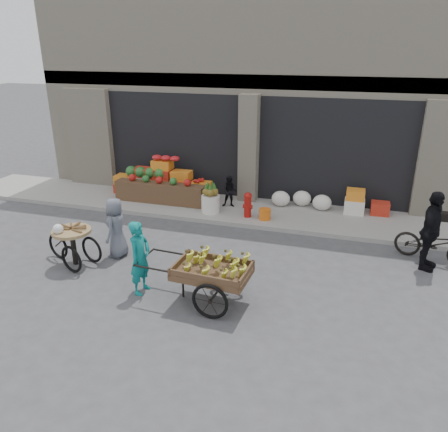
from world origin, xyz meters
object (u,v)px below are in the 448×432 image
(orange_bucket, at_px, (265,214))
(banana_cart, at_px, (209,269))
(pineapple_bin, at_px, (211,204))
(vendor_grey, at_px, (116,228))
(seated_person, at_px, (230,191))
(vendor_woman, at_px, (140,258))
(fire_hydrant, at_px, (248,204))
(cyclist, at_px, (431,231))
(bicycle, at_px, (435,243))
(tricycle_cart, at_px, (73,241))

(orange_bucket, distance_m, banana_cart, 4.21)
(pineapple_bin, height_order, vendor_grey, vendor_grey)
(pineapple_bin, xyz_separation_m, seated_person, (0.40, 0.60, 0.21))
(vendor_grey, bearing_deg, vendor_woman, 40.99)
(seated_person, relative_size, vendor_grey, 0.66)
(fire_hydrant, height_order, vendor_grey, vendor_grey)
(vendor_grey, relative_size, cyclist, 0.79)
(fire_hydrant, height_order, bicycle, bicycle)
(fire_hydrant, bearing_deg, bicycle, -14.30)
(bicycle, bearing_deg, vendor_grey, 122.88)
(orange_bucket, xyz_separation_m, vendor_woman, (-1.60, -4.20, 0.48))
(tricycle_cart, bearing_deg, fire_hydrant, 65.83)
(fire_hydrant, distance_m, seated_person, 0.96)
(orange_bucket, bearing_deg, pineapple_bin, 176.42)
(vendor_woman, xyz_separation_m, vendor_grey, (-1.26, 1.29, -0.05))
(pineapple_bin, distance_m, tricycle_cart, 4.18)
(orange_bucket, xyz_separation_m, banana_cart, (-0.19, -4.18, 0.45))
(fire_hydrant, bearing_deg, tricycle_cart, -130.28)
(pineapple_bin, bearing_deg, seated_person, 56.31)
(cyclist, bearing_deg, pineapple_bin, 92.06)
(pineapple_bin, height_order, bicycle, bicycle)
(fire_hydrant, bearing_deg, vendor_grey, -128.61)
(pineapple_bin, height_order, tricycle_cart, tricycle_cart)
(fire_hydrant, bearing_deg, banana_cart, -85.79)
(seated_person, bearing_deg, cyclist, -33.55)
(fire_hydrant, distance_m, vendor_grey, 3.79)
(cyclist, bearing_deg, bicycle, -8.07)
(tricycle_cart, height_order, cyclist, cyclist)
(cyclist, bearing_deg, tricycle_cart, 123.87)
(banana_cart, xyz_separation_m, vendor_woman, (-1.42, -0.01, 0.03))
(seated_person, xyz_separation_m, bicycle, (5.30, -1.82, -0.13))
(vendor_woman, height_order, tricycle_cart, vendor_woman)
(orange_bucket, distance_m, seated_person, 1.42)
(orange_bucket, height_order, bicycle, bicycle)
(seated_person, bearing_deg, vendor_grey, -124.74)
(vendor_woman, distance_m, vendor_grey, 1.80)
(orange_bucket, bearing_deg, vendor_woman, -110.91)
(pineapple_bin, relative_size, cyclist, 0.29)
(cyclist, bearing_deg, fire_hydrant, 88.83)
(pineapple_bin, relative_size, vendor_grey, 0.37)
(orange_bucket, height_order, cyclist, cyclist)
(pineapple_bin, distance_m, cyclist, 5.76)
(vendor_woman, relative_size, cyclist, 0.85)
(cyclist, bearing_deg, vendor_woman, 134.42)
(fire_hydrant, height_order, cyclist, cyclist)
(vendor_grey, bearing_deg, cyclist, 98.24)
(banana_cart, bearing_deg, cyclist, 36.63)
(fire_hydrant, xyz_separation_m, vendor_grey, (-2.36, -2.96, 0.20))
(fire_hydrant, distance_m, bicycle, 4.75)
(banana_cart, height_order, vendor_woman, vendor_woman)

